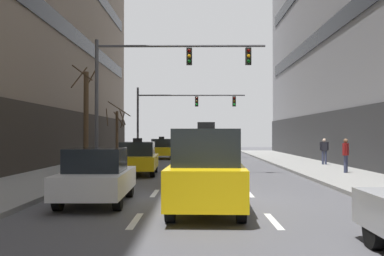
# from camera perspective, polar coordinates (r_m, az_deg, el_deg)

# --- Properties ---
(ground_plane) EXTENTS (120.00, 120.00, 0.00)m
(ground_plane) POSITION_cam_1_polar(r_m,az_deg,el_deg) (13.80, 1.30, -9.03)
(ground_plane) COLOR #515156
(lane_stripe_l1_s3) EXTENTS (0.16, 2.00, 0.01)m
(lane_stripe_l1_s3) POSITION_cam_1_polar(r_m,az_deg,el_deg) (10.93, -6.96, -11.18)
(lane_stripe_l1_s3) COLOR silver
(lane_stripe_l1_s3) RESTS_ON ground
(lane_stripe_l1_s4) EXTENTS (0.16, 2.00, 0.01)m
(lane_stripe_l1_s4) POSITION_cam_1_polar(r_m,az_deg,el_deg) (15.84, -4.56, -7.94)
(lane_stripe_l1_s4) COLOR silver
(lane_stripe_l1_s4) RESTS_ON ground
(lane_stripe_l1_s5) EXTENTS (0.16, 2.00, 0.01)m
(lane_stripe_l1_s5) POSITION_cam_1_polar(r_m,az_deg,el_deg) (20.80, -3.32, -6.23)
(lane_stripe_l1_s5) COLOR silver
(lane_stripe_l1_s5) RESTS_ON ground
(lane_stripe_l1_s6) EXTENTS (0.16, 2.00, 0.01)m
(lane_stripe_l1_s6) POSITION_cam_1_polar(r_m,az_deg,el_deg) (25.77, -2.56, -5.18)
(lane_stripe_l1_s6) COLOR silver
(lane_stripe_l1_s6) RESTS_ON ground
(lane_stripe_l1_s7) EXTENTS (0.16, 2.00, 0.01)m
(lane_stripe_l1_s7) POSITION_cam_1_polar(r_m,az_deg,el_deg) (30.75, -2.05, -4.47)
(lane_stripe_l1_s7) COLOR silver
(lane_stripe_l1_s7) RESTS_ON ground
(lane_stripe_l1_s8) EXTENTS (0.16, 2.00, 0.01)m
(lane_stripe_l1_s8) POSITION_cam_1_polar(r_m,az_deg,el_deg) (35.74, -1.68, -3.96)
(lane_stripe_l1_s8) COLOR silver
(lane_stripe_l1_s8) RESTS_ON ground
(lane_stripe_l1_s9) EXTENTS (0.16, 2.00, 0.01)m
(lane_stripe_l1_s9) POSITION_cam_1_polar(r_m,az_deg,el_deg) (40.73, -1.40, -3.57)
(lane_stripe_l1_s9) COLOR silver
(lane_stripe_l1_s9) RESTS_ON ground
(lane_stripe_l1_s10) EXTENTS (0.16, 2.00, 0.01)m
(lane_stripe_l1_s10) POSITION_cam_1_polar(r_m,az_deg,el_deg) (45.72, -1.18, -3.26)
(lane_stripe_l1_s10) COLOR silver
(lane_stripe_l1_s10) RESTS_ON ground
(lane_stripe_l2_s3) EXTENTS (0.16, 2.00, 0.01)m
(lane_stripe_l2_s3) POSITION_cam_1_polar(r_m,az_deg,el_deg) (10.97, 9.93, -11.13)
(lane_stripe_l2_s3) COLOR silver
(lane_stripe_l2_s3) RESTS_ON ground
(lane_stripe_l2_s4) EXTENTS (0.16, 2.00, 0.01)m
(lane_stripe_l2_s4) POSITION_cam_1_polar(r_m,az_deg,el_deg) (15.87, 6.97, -7.92)
(lane_stripe_l2_s4) COLOR silver
(lane_stripe_l2_s4) RESTS_ON ground
(lane_stripe_l2_s5) EXTENTS (0.16, 2.00, 0.01)m
(lane_stripe_l2_s5) POSITION_cam_1_polar(r_m,az_deg,el_deg) (20.82, 5.43, -6.22)
(lane_stripe_l2_s5) COLOR silver
(lane_stripe_l2_s5) RESTS_ON ground
(lane_stripe_l2_s6) EXTENTS (0.16, 2.00, 0.01)m
(lane_stripe_l2_s6) POSITION_cam_1_polar(r_m,az_deg,el_deg) (25.79, 4.49, -5.18)
(lane_stripe_l2_s6) COLOR silver
(lane_stripe_l2_s6) RESTS_ON ground
(lane_stripe_l2_s7) EXTENTS (0.16, 2.00, 0.01)m
(lane_stripe_l2_s7) POSITION_cam_1_polar(r_m,az_deg,el_deg) (30.77, 3.85, -4.47)
(lane_stripe_l2_s7) COLOR silver
(lane_stripe_l2_s7) RESTS_ON ground
(lane_stripe_l2_s8) EXTENTS (0.16, 2.00, 0.01)m
(lane_stripe_l2_s8) POSITION_cam_1_polar(r_m,az_deg,el_deg) (35.75, 3.39, -3.95)
(lane_stripe_l2_s8) COLOR silver
(lane_stripe_l2_s8) RESTS_ON ground
(lane_stripe_l2_s9) EXTENTS (0.16, 2.00, 0.01)m
(lane_stripe_l2_s9) POSITION_cam_1_polar(r_m,az_deg,el_deg) (40.74, 3.05, -3.57)
(lane_stripe_l2_s9) COLOR silver
(lane_stripe_l2_s9) RESTS_ON ground
(lane_stripe_l2_s10) EXTENTS (0.16, 2.00, 0.01)m
(lane_stripe_l2_s10) POSITION_cam_1_polar(r_m,az_deg,el_deg) (45.73, 2.78, -3.26)
(lane_stripe_l2_s10) COLOR silver
(lane_stripe_l2_s10) RESTS_ON ground
(car_driving_0) EXTENTS (1.88, 4.27, 1.58)m
(car_driving_0) POSITION_cam_1_polar(r_m,az_deg,el_deg) (13.63, -11.53, -5.81)
(car_driving_0) COLOR black
(car_driving_0) RESTS_ON ground
(taxi_driving_1) EXTENTS (1.99, 4.54, 1.87)m
(taxi_driving_1) POSITION_cam_1_polar(r_m,az_deg,el_deg) (18.57, 0.99, -4.32)
(taxi_driving_1) COLOR black
(taxi_driving_1) RESTS_ON ground
(taxi_driving_2) EXTENTS (1.97, 4.39, 1.80)m
(taxi_driving_2) POSITION_cam_1_polar(r_m,az_deg,el_deg) (38.02, -3.73, -2.56)
(taxi_driving_2) COLOR black
(taxi_driving_2) RESTS_ON ground
(taxi_driving_3) EXTENTS (1.98, 4.61, 2.41)m
(taxi_driving_3) POSITION_cam_1_polar(r_m,az_deg,el_deg) (37.97, 0.74, -2.10)
(taxi_driving_3) COLOR black
(taxi_driving_3) RESTS_ON ground
(taxi_driving_4) EXTENTS (1.96, 4.41, 2.29)m
(taxi_driving_4) POSITION_cam_1_polar(r_m,az_deg,el_deg) (11.81, 1.75, -5.29)
(taxi_driving_4) COLOR black
(taxi_driving_4) RESTS_ON ground
(taxi_driving_5) EXTENTS (1.96, 4.38, 1.80)m
(taxi_driving_5) POSITION_cam_1_polar(r_m,az_deg,el_deg) (22.89, -6.64, -3.73)
(taxi_driving_5) COLOR black
(taxi_driving_5) RESTS_ON ground
(car_driving_6) EXTENTS (1.77, 4.22, 2.04)m
(car_driving_6) POSITION_cam_1_polar(r_m,az_deg,el_deg) (30.69, 0.69, -2.58)
(car_driving_6) COLOR black
(car_driving_6) RESTS_ON ground
(traffic_signal_0) EXTENTS (8.44, 0.35, 6.54)m
(traffic_signal_0) POSITION_cam_1_polar(r_m,az_deg,el_deg) (23.29, -4.59, 6.39)
(traffic_signal_0) COLOR #4C4C51
(traffic_signal_0) RESTS_ON sidewalk_left
(traffic_signal_1) EXTENTS (9.10, 0.35, 5.79)m
(traffic_signal_1) POSITION_cam_1_polar(r_m,az_deg,el_deg) (39.24, -1.86, 2.45)
(traffic_signal_1) COLOR #4C4C51
(traffic_signal_1) RESTS_ON sidewalk_left
(street_tree_0) EXTENTS (1.49, 1.52, 5.73)m
(street_tree_0) POSITION_cam_1_polar(r_m,az_deg,el_deg) (26.35, -12.83, 1.28)
(street_tree_0) COLOR #4C3823
(street_tree_0) RESTS_ON sidewalk_left
(street_tree_1) EXTENTS (2.10, 1.80, 4.31)m
(street_tree_1) POSITION_cam_1_polar(r_m,az_deg,el_deg) (36.03, -9.14, -0.37)
(street_tree_1) COLOR #4C3823
(street_tree_1) RESTS_ON sidewalk_left
(pedestrian_0) EXTENTS (0.36, 0.44, 1.64)m
(pedestrian_0) POSITION_cam_1_polar(r_m,az_deg,el_deg) (23.59, 18.27, -2.92)
(pedestrian_0) COLOR #383D59
(pedestrian_0) RESTS_ON sidewalk_right
(pedestrian_1) EXTENTS (0.53, 0.25, 1.59)m
(pedestrian_1) POSITION_cam_1_polar(r_m,az_deg,el_deg) (29.66, 15.85, -2.55)
(pedestrian_1) COLOR #383D59
(pedestrian_1) RESTS_ON sidewalk_right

